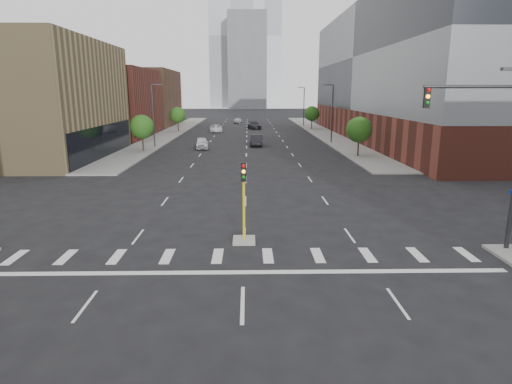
{
  "coord_description": "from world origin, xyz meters",
  "views": [
    {
      "loc": [
        0.24,
        -13.0,
        7.96
      ],
      "look_at": [
        0.67,
        10.26,
        2.5
      ],
      "focal_mm": 30.0,
      "sensor_mm": 36.0,
      "label": 1
    }
  ],
  "objects_px": {
    "median_traffic_signal": "(244,225)",
    "car_distant": "(238,121)",
    "car_deep_right": "(254,125)",
    "car_far_left": "(216,128)",
    "car_near_left": "(202,143)",
    "mast_arm_signal": "(503,141)",
    "car_mid_right": "(256,140)"
  },
  "relations": [
    {
      "from": "mast_arm_signal",
      "to": "car_near_left",
      "type": "height_order",
      "value": "mast_arm_signal"
    },
    {
      "from": "car_near_left",
      "to": "car_mid_right",
      "type": "height_order",
      "value": "car_mid_right"
    },
    {
      "from": "median_traffic_signal",
      "to": "car_far_left",
      "type": "height_order",
      "value": "median_traffic_signal"
    },
    {
      "from": "car_mid_right",
      "to": "car_near_left",
      "type": "bearing_deg",
      "value": -156.14
    },
    {
      "from": "car_near_left",
      "to": "car_distant",
      "type": "height_order",
      "value": "car_near_left"
    },
    {
      "from": "mast_arm_signal",
      "to": "car_deep_right",
      "type": "xyz_separation_m",
      "value": [
        -11.03,
        73.85,
        -4.8
      ]
    },
    {
      "from": "median_traffic_signal",
      "to": "car_near_left",
      "type": "relative_size",
      "value": 0.93
    },
    {
      "from": "mast_arm_signal",
      "to": "car_distant",
      "type": "distance_m",
      "value": 92.94
    },
    {
      "from": "car_deep_right",
      "to": "car_far_left",
      "type": "bearing_deg",
      "value": -147.99
    },
    {
      "from": "car_mid_right",
      "to": "car_distant",
      "type": "height_order",
      "value": "car_mid_right"
    },
    {
      "from": "car_distant",
      "to": "car_deep_right",
      "type": "bearing_deg",
      "value": -71.78
    },
    {
      "from": "car_distant",
      "to": "median_traffic_signal",
      "type": "bearing_deg",
      "value": -82.99
    },
    {
      "from": "car_near_left",
      "to": "car_mid_right",
      "type": "relative_size",
      "value": 0.94
    },
    {
      "from": "car_near_left",
      "to": "car_mid_right",
      "type": "distance_m",
      "value": 8.51
    },
    {
      "from": "median_traffic_signal",
      "to": "car_mid_right",
      "type": "relative_size",
      "value": 0.88
    },
    {
      "from": "median_traffic_signal",
      "to": "car_near_left",
      "type": "xyz_separation_m",
      "value": [
        -6.43,
        39.48,
        -0.17
      ]
    },
    {
      "from": "mast_arm_signal",
      "to": "car_near_left",
      "type": "distance_m",
      "value": 45.42
    },
    {
      "from": "car_far_left",
      "to": "car_distant",
      "type": "relative_size",
      "value": 1.23
    },
    {
      "from": "median_traffic_signal",
      "to": "car_deep_right",
      "type": "bearing_deg",
      "value": 88.75
    },
    {
      "from": "car_deep_right",
      "to": "car_distant",
      "type": "relative_size",
      "value": 1.37
    },
    {
      "from": "car_deep_right",
      "to": "median_traffic_signal",
      "type": "bearing_deg",
      "value": -100.88
    },
    {
      "from": "car_near_left",
      "to": "car_deep_right",
      "type": "xyz_separation_m",
      "value": [
        8.02,
        32.89,
        0.04
      ]
    },
    {
      "from": "car_deep_right",
      "to": "car_distant",
      "type": "height_order",
      "value": "car_deep_right"
    },
    {
      "from": "median_traffic_signal",
      "to": "car_distant",
      "type": "height_order",
      "value": "median_traffic_signal"
    },
    {
      "from": "car_far_left",
      "to": "car_distant",
      "type": "bearing_deg",
      "value": 76.61
    },
    {
      "from": "median_traffic_signal",
      "to": "car_near_left",
      "type": "distance_m",
      "value": 40.0
    },
    {
      "from": "mast_arm_signal",
      "to": "car_mid_right",
      "type": "bearing_deg",
      "value": 104.16
    },
    {
      "from": "car_mid_right",
      "to": "car_deep_right",
      "type": "distance_m",
      "value": 29.81
    },
    {
      "from": "car_deep_right",
      "to": "car_distant",
      "type": "bearing_deg",
      "value": 93.12
    },
    {
      "from": "car_near_left",
      "to": "car_deep_right",
      "type": "height_order",
      "value": "car_deep_right"
    },
    {
      "from": "car_mid_right",
      "to": "car_distant",
      "type": "distance_m",
      "value": 47.71
    },
    {
      "from": "car_far_left",
      "to": "car_distant",
      "type": "distance_m",
      "value": 25.03
    }
  ]
}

